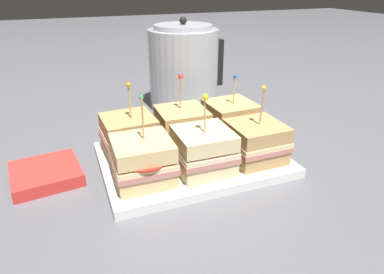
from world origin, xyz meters
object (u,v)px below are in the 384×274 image
(sandwich_back_center, at_px, (181,127))
(kettle_steel, at_px, (184,68))
(sandwich_front_left, at_px, (143,161))
(napkin_stack, at_px, (46,174))
(sandwich_front_right, at_px, (256,142))
(sandwich_front_center, at_px, (205,150))
(sandwich_back_right, at_px, (230,119))
(sandwich_back_left, at_px, (129,135))
(serving_platter, at_px, (192,159))

(sandwich_back_center, bearing_deg, kettle_steel, 68.97)
(sandwich_front_left, height_order, napkin_stack, sandwich_front_left)
(sandwich_front_right, bearing_deg, sandwich_front_center, -179.34)
(sandwich_front_right, xyz_separation_m, sandwich_back_right, (0.00, 0.12, 0.00))
(sandwich_front_center, bearing_deg, kettle_steel, 75.69)
(sandwich_back_left, xyz_separation_m, sandwich_back_right, (0.23, 0.00, -0.00))
(sandwich_back_left, bearing_deg, serving_platter, -26.26)
(serving_platter, xyz_separation_m, sandwich_back_left, (-0.12, 0.06, 0.05))
(serving_platter, distance_m, kettle_steel, 0.36)
(sandwich_back_right, bearing_deg, sandwich_front_center, -133.44)
(sandwich_front_center, bearing_deg, serving_platter, 93.24)
(sandwich_front_right, height_order, sandwich_back_center, sandwich_back_center)
(sandwich_back_left, bearing_deg, sandwich_front_center, -44.38)
(sandwich_back_center, relative_size, napkin_stack, 1.12)
(sandwich_back_left, relative_size, sandwich_back_center, 0.99)
(sandwich_front_left, bearing_deg, sandwich_front_center, -1.23)
(kettle_steel, bearing_deg, sandwich_back_right, -87.12)
(serving_platter, height_order, sandwich_back_right, sandwich_back_right)
(sandwich_front_left, xyz_separation_m, sandwich_back_left, (-0.00, 0.11, -0.00))
(sandwich_front_center, height_order, napkin_stack, sandwich_front_center)
(sandwich_front_center, relative_size, kettle_steel, 0.60)
(serving_platter, relative_size, sandwich_front_left, 2.28)
(sandwich_back_left, bearing_deg, sandwich_back_center, 1.53)
(sandwich_back_right, relative_size, kettle_steel, 0.57)
(sandwich_front_center, distance_m, napkin_stack, 0.31)
(kettle_steel, bearing_deg, sandwich_front_right, -88.53)
(sandwich_back_left, height_order, sandwich_back_right, sandwich_back_left)
(sandwich_front_center, height_order, kettle_steel, kettle_steel)
(sandwich_back_left, height_order, kettle_steel, kettle_steel)
(sandwich_front_right, xyz_separation_m, napkin_stack, (-0.40, 0.10, -0.04))
(sandwich_back_left, height_order, sandwich_back_center, sandwich_back_center)
(serving_platter, bearing_deg, sandwich_back_left, 153.74)
(sandwich_back_right, xyz_separation_m, kettle_steel, (-0.01, 0.27, 0.06))
(sandwich_back_right, bearing_deg, kettle_steel, 92.88)
(serving_platter, bearing_deg, napkin_stack, 171.64)
(sandwich_back_center, height_order, napkin_stack, sandwich_back_center)
(sandwich_front_left, relative_size, napkin_stack, 1.16)
(sandwich_front_left, bearing_deg, sandwich_back_right, 26.79)
(sandwich_front_right, height_order, kettle_steel, kettle_steel)
(serving_platter, xyz_separation_m, napkin_stack, (-0.28, 0.04, 0.00))
(sandwich_front_right, relative_size, sandwich_back_right, 1.06)
(sandwich_back_center, distance_m, sandwich_back_right, 0.12)
(sandwich_back_center, xyz_separation_m, kettle_steel, (0.10, 0.27, 0.06))
(napkin_stack, bearing_deg, sandwich_back_right, 2.64)
(kettle_steel, bearing_deg, sandwich_back_center, -111.03)
(sandwich_front_center, xyz_separation_m, kettle_steel, (0.10, 0.39, 0.06))
(napkin_stack, bearing_deg, sandwich_front_left, -30.41)
(sandwich_front_right, bearing_deg, sandwich_front_left, 179.68)
(serving_platter, bearing_deg, sandwich_back_center, 91.10)
(serving_platter, relative_size, sandwich_front_right, 2.38)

